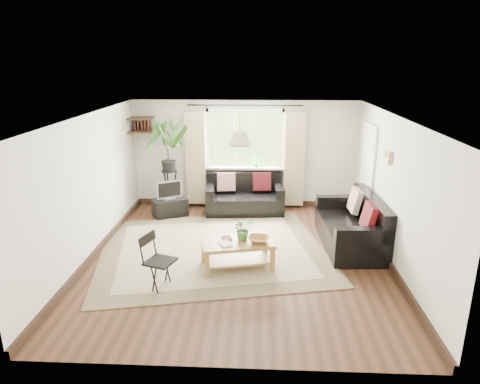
{
  "coord_description": "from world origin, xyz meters",
  "views": [
    {
      "loc": [
        0.34,
        -6.66,
        3.27
      ],
      "look_at": [
        0.0,
        0.4,
        1.05
      ],
      "focal_mm": 32.0,
      "sensor_mm": 36.0,
      "label": 1
    }
  ],
  "objects_px": {
    "sofa_back": "(244,195)",
    "folding_chair": "(160,262)",
    "tv_stand": "(170,207)",
    "coffee_table": "(237,254)",
    "palm_stand": "(169,167)",
    "sofa_right": "(350,223)"
  },
  "relations": [
    {
      "from": "folding_chair",
      "to": "sofa_back",
      "type": "bearing_deg",
      "value": 1.22
    },
    {
      "from": "coffee_table",
      "to": "palm_stand",
      "type": "distance_m",
      "value": 3.23
    },
    {
      "from": "coffee_table",
      "to": "folding_chair",
      "type": "height_order",
      "value": "folding_chair"
    },
    {
      "from": "coffee_table",
      "to": "tv_stand",
      "type": "distance_m",
      "value": 2.82
    },
    {
      "from": "sofa_right",
      "to": "palm_stand",
      "type": "height_order",
      "value": "palm_stand"
    },
    {
      "from": "sofa_back",
      "to": "folding_chair",
      "type": "xyz_separation_m",
      "value": [
        -1.1,
        -3.34,
        0.02
      ]
    },
    {
      "from": "sofa_back",
      "to": "sofa_right",
      "type": "distance_m",
      "value": 2.59
    },
    {
      "from": "tv_stand",
      "to": "folding_chair",
      "type": "bearing_deg",
      "value": -110.87
    },
    {
      "from": "sofa_right",
      "to": "folding_chair",
      "type": "relative_size",
      "value": 2.24
    },
    {
      "from": "coffee_table",
      "to": "palm_stand",
      "type": "xyz_separation_m",
      "value": [
        -1.64,
        2.67,
        0.77
      ]
    },
    {
      "from": "sofa_right",
      "to": "folding_chair",
      "type": "bearing_deg",
      "value": -64.78
    },
    {
      "from": "sofa_back",
      "to": "tv_stand",
      "type": "bearing_deg",
      "value": -173.7
    },
    {
      "from": "palm_stand",
      "to": "folding_chair",
      "type": "bearing_deg",
      "value": -80.74
    },
    {
      "from": "sofa_right",
      "to": "coffee_table",
      "type": "bearing_deg",
      "value": -67.45
    },
    {
      "from": "tv_stand",
      "to": "folding_chair",
      "type": "distance_m",
      "value": 3.08
    },
    {
      "from": "sofa_back",
      "to": "coffee_table",
      "type": "relative_size",
      "value": 1.47
    },
    {
      "from": "coffee_table",
      "to": "sofa_right",
      "type": "bearing_deg",
      "value": 25.64
    },
    {
      "from": "tv_stand",
      "to": "palm_stand",
      "type": "distance_m",
      "value": 0.88
    },
    {
      "from": "tv_stand",
      "to": "palm_stand",
      "type": "relative_size",
      "value": 0.35
    },
    {
      "from": "sofa_right",
      "to": "palm_stand",
      "type": "bearing_deg",
      "value": -118.46
    },
    {
      "from": "tv_stand",
      "to": "palm_stand",
      "type": "xyz_separation_m",
      "value": [
        -0.06,
        0.34,
        0.81
      ]
    },
    {
      "from": "tv_stand",
      "to": "palm_stand",
      "type": "height_order",
      "value": "palm_stand"
    }
  ]
}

